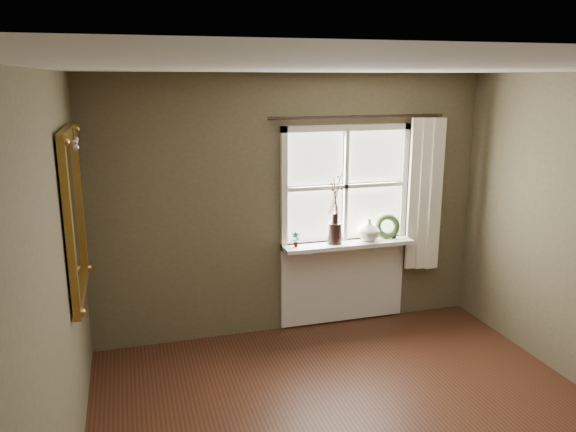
{
  "coord_description": "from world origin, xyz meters",
  "views": [
    {
      "loc": [
        -1.57,
        -2.98,
        2.55
      ],
      "look_at": [
        -0.25,
        1.55,
        1.39
      ],
      "focal_mm": 35.0,
      "sensor_mm": 36.0,
      "label": 1
    }
  ],
  "objects_px": {
    "cream_vase": "(369,230)",
    "gilt_mirror": "(74,213)",
    "dark_jug": "(335,233)",
    "wreath": "(387,229)"
  },
  "relations": [
    {
      "from": "cream_vase",
      "to": "gilt_mirror",
      "type": "distance_m",
      "value": 2.91
    },
    {
      "from": "dark_jug",
      "to": "wreath",
      "type": "height_order",
      "value": "wreath"
    },
    {
      "from": "cream_vase",
      "to": "wreath",
      "type": "bearing_deg",
      "value": 10.05
    },
    {
      "from": "cream_vase",
      "to": "gilt_mirror",
      "type": "relative_size",
      "value": 0.18
    },
    {
      "from": "wreath",
      "to": "gilt_mirror",
      "type": "distance_m",
      "value": 3.14
    },
    {
      "from": "cream_vase",
      "to": "gilt_mirror",
      "type": "bearing_deg",
      "value": -163.66
    },
    {
      "from": "dark_jug",
      "to": "cream_vase",
      "type": "xyz_separation_m",
      "value": [
        0.38,
        0.0,
        0.01
      ]
    },
    {
      "from": "dark_jug",
      "to": "gilt_mirror",
      "type": "xyz_separation_m",
      "value": [
        -2.37,
        -0.8,
        0.55
      ]
    },
    {
      "from": "gilt_mirror",
      "to": "dark_jug",
      "type": "bearing_deg",
      "value": 18.77
    },
    {
      "from": "dark_jug",
      "to": "gilt_mirror",
      "type": "relative_size",
      "value": 0.17
    }
  ]
}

